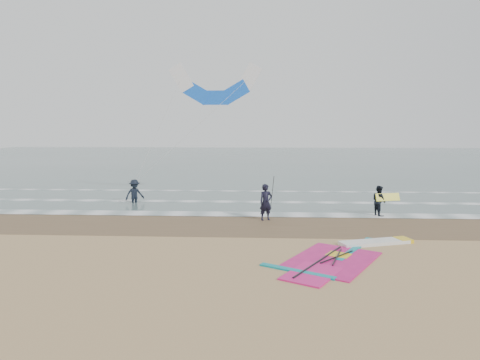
# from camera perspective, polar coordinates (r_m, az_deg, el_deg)

# --- Properties ---
(ground) EXTENTS (120.00, 120.00, 0.00)m
(ground) POSITION_cam_1_polar(r_m,az_deg,el_deg) (14.27, 2.08, -11.25)
(ground) COLOR tan
(ground) RESTS_ON ground
(sea_water) EXTENTS (120.00, 80.00, 0.02)m
(sea_water) POSITION_cam_1_polar(r_m,az_deg,el_deg) (61.72, 2.81, 2.73)
(sea_water) COLOR #47605E
(sea_water) RESTS_ON ground
(wet_sand_band) EXTENTS (120.00, 5.00, 0.01)m
(wet_sand_band) POSITION_cam_1_polar(r_m,az_deg,el_deg) (20.06, 2.37, -5.91)
(wet_sand_band) COLOR brown
(wet_sand_band) RESTS_ON ground
(foam_waterline) EXTENTS (120.00, 9.15, 0.02)m
(foam_waterline) POSITION_cam_1_polar(r_m,az_deg,el_deg) (24.40, 2.49, -3.55)
(foam_waterline) COLOR white
(foam_waterline) RESTS_ON ground
(windsurf_rig) EXTENTS (5.98, 5.66, 0.14)m
(windsurf_rig) POSITION_cam_1_polar(r_m,az_deg,el_deg) (15.63, 13.93, -9.68)
(windsurf_rig) COLOR white
(windsurf_rig) RESTS_ON ground
(person_standing) EXTENTS (0.76, 0.64, 1.78)m
(person_standing) POSITION_cam_1_polar(r_m,az_deg,el_deg) (20.80, 3.47, -2.98)
(person_standing) COLOR black
(person_standing) RESTS_ON ground
(person_walking) EXTENTS (0.82, 0.92, 1.56)m
(person_walking) POSITION_cam_1_polar(r_m,az_deg,el_deg) (22.95, 18.04, -2.65)
(person_walking) COLOR black
(person_walking) RESTS_ON ground
(person_wading) EXTENTS (1.31, 1.23, 1.78)m
(person_wading) POSITION_cam_1_polar(r_m,az_deg,el_deg) (26.24, -13.89, -1.11)
(person_wading) COLOR black
(person_wading) RESTS_ON ground
(held_pole) EXTENTS (0.17, 0.86, 1.82)m
(held_pole) POSITION_cam_1_polar(r_m,az_deg,el_deg) (20.74, 4.30, -1.85)
(held_pole) COLOR black
(held_pole) RESTS_ON ground
(carried_kiteboard) EXTENTS (1.30, 0.51, 0.39)m
(carried_kiteboard) POSITION_cam_1_polar(r_m,az_deg,el_deg) (22.93, 19.08, -2.17)
(carried_kiteboard) COLOR yellow
(carried_kiteboard) RESTS_ON ground
(surf_kite) EXTENTS (7.60, 2.14, 7.33)m
(surf_kite) POSITION_cam_1_polar(r_m,az_deg,el_deg) (27.20, -3.32, 12.18)
(surf_kite) COLOR white
(surf_kite) RESTS_ON ground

